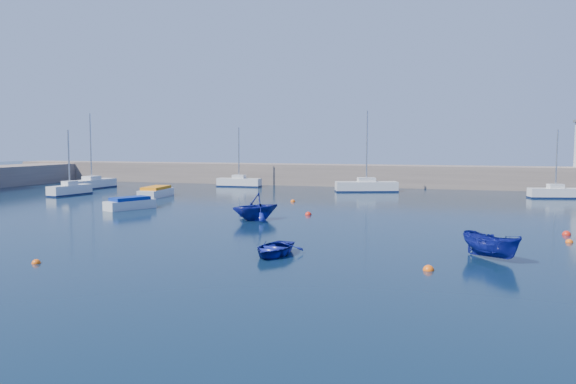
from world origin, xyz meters
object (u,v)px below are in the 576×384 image
(motorboat_1, at_px, (130,203))
(sailboat_3, at_px, (70,190))
(dinghy_center, at_px, (274,248))
(dinghy_right, at_px, (492,246))
(sailboat_6, at_px, (366,186))
(sailboat_4, at_px, (92,184))
(sailboat_7, at_px, (555,193))
(motorboat_2, at_px, (156,192))
(dinghy_left, at_px, (256,206))
(sailboat_5, at_px, (239,182))

(motorboat_1, bearing_deg, sailboat_3, 169.87)
(dinghy_center, bearing_deg, dinghy_right, 16.64)
(sailboat_6, bearing_deg, motorboat_1, 124.93)
(sailboat_4, relative_size, motorboat_1, 2.03)
(sailboat_3, distance_m, sailboat_7, 47.97)
(sailboat_7, distance_m, motorboat_1, 39.40)
(motorboat_2, distance_m, dinghy_right, 37.23)
(sailboat_3, distance_m, sailboat_4, 8.30)
(sailboat_3, relative_size, sailboat_7, 1.00)
(dinghy_center, distance_m, dinghy_left, 12.28)
(dinghy_center, bearing_deg, motorboat_1, 144.76)
(motorboat_1, height_order, dinghy_center, motorboat_1)
(sailboat_7, distance_m, dinghy_center, 38.00)
(dinghy_left, bearing_deg, motorboat_1, -155.34)
(sailboat_5, bearing_deg, sailboat_4, 115.07)
(dinghy_left, relative_size, dinghy_right, 1.11)
(sailboat_7, relative_size, dinghy_center, 2.08)
(motorboat_2, bearing_deg, dinghy_right, -42.56)
(sailboat_6, distance_m, dinghy_left, 24.86)
(dinghy_right, bearing_deg, sailboat_7, 31.44)
(dinghy_center, bearing_deg, sailboat_5, 118.93)
(motorboat_1, relative_size, motorboat_2, 0.83)
(dinghy_left, xyz_separation_m, dinghy_right, (14.92, -9.06, -0.32))
(motorboat_2, xyz_separation_m, dinghy_center, (20.32, -23.94, -0.16))
(sailboat_4, bearing_deg, sailboat_6, 13.56)
(dinghy_left, bearing_deg, sailboat_6, 120.04)
(motorboat_1, distance_m, dinghy_left, 12.20)
(motorboat_2, bearing_deg, dinghy_left, -46.63)
(sailboat_4, relative_size, dinghy_left, 2.44)
(sailboat_3, bearing_deg, sailboat_4, 119.05)
(motorboat_1, height_order, dinghy_left, dinghy_left)
(motorboat_1, bearing_deg, dinghy_center, -15.41)
(sailboat_6, bearing_deg, sailboat_4, 80.15)
(sailboat_3, bearing_deg, sailboat_5, 58.92)
(dinghy_center, bearing_deg, sailboat_7, 67.77)
(dinghy_center, bearing_deg, sailboat_6, 96.79)
(sailboat_7, height_order, dinghy_center, sailboat_7)
(sailboat_4, height_order, motorboat_1, sailboat_4)
(motorboat_2, bearing_deg, sailboat_7, 8.27)
(dinghy_right, bearing_deg, sailboat_4, 100.58)
(sailboat_7, relative_size, dinghy_left, 1.85)
(sailboat_4, distance_m, dinghy_right, 51.04)
(sailboat_3, xyz_separation_m, sailboat_6, (28.14, 12.98, 0.03))
(sailboat_6, xyz_separation_m, dinghy_left, (-3.69, -24.59, 0.33))
(sailboat_7, bearing_deg, sailboat_6, 70.37)
(sailboat_3, height_order, motorboat_1, sailboat_3)
(motorboat_2, bearing_deg, sailboat_6, 25.31)
(motorboat_2, height_order, dinghy_center, motorboat_2)
(sailboat_4, xyz_separation_m, motorboat_2, (12.27, -6.54, -0.10))
(sailboat_6, relative_size, sailboat_7, 1.33)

